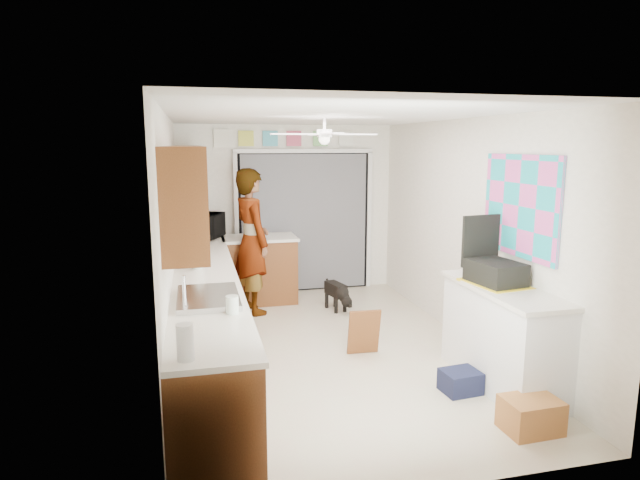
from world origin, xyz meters
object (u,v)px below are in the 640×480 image
suitcase (496,273)px  cardboard_box (531,415)px  paper_towel_roll (185,342)px  man (252,241)px  microwave (204,226)px  dog (336,295)px  soap_bottle (197,253)px  navy_crate (460,381)px

suitcase → cardboard_box: suitcase is taller
paper_towel_roll → man: size_ratio=0.12×
cardboard_box → microwave: bearing=120.3°
man → dog: size_ratio=3.60×
paper_towel_roll → dog: (1.91, 3.61, -0.84)m
soap_bottle → paper_towel_roll: bearing=-92.4°
cardboard_box → navy_crate: size_ratio=1.30×
suitcase → man: 3.28m
cardboard_box → paper_towel_roll: bearing=-174.6°
navy_crate → man: man is taller
cardboard_box → dog: dog is taller
navy_crate → man: (-1.56, 2.82, 0.86)m
suitcase → man: bearing=118.5°
navy_crate → soap_bottle: bearing=147.4°
microwave → navy_crate: 4.09m
microwave → paper_towel_roll: microwave is taller
paper_towel_roll → navy_crate: bearing=22.6°
paper_towel_roll → dog: bearing=62.2°
cardboard_box → navy_crate: cardboard_box is taller
suitcase → cardboard_box: bearing=-110.6°
soap_bottle → cardboard_box: bearing=-41.5°
cardboard_box → man: (-1.77, 3.55, 0.83)m
soap_bottle → dog: soap_bottle is taller
microwave → man: 0.80m
soap_bottle → navy_crate: 2.88m
navy_crate → man: size_ratio=0.17×
microwave → cardboard_box: microwave is taller
microwave → man: man is taller
microwave → suitcase: (2.57, -3.13, -0.06)m
suitcase → cardboard_box: 1.32m
man → dog: bearing=-115.8°
navy_crate → dog: dog is taller
microwave → cardboard_box: 4.80m
man → microwave: bearing=34.1°
suitcase → navy_crate: 1.05m
microwave → suitcase: size_ratio=1.23×
cardboard_box → dog: size_ratio=0.80×
paper_towel_roll → navy_crate: paper_towel_roll is taller
suitcase → dog: suitcase is taller
soap_bottle → man: (0.71, 1.36, -0.15)m
microwave → soap_bottle: 1.87m
cardboard_box → dog: (-0.67, 3.37, 0.08)m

